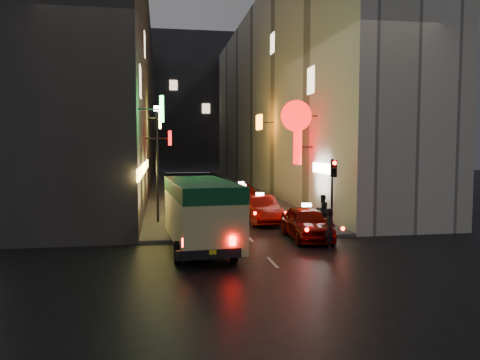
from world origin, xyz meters
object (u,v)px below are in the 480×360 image
minibus (201,206)px  pedestrian_crossing (330,226)px  traffic_light (333,179)px  taxi_near (306,220)px  lamp_post (157,156)px

minibus → pedestrian_crossing: 5.41m
pedestrian_crossing → traffic_light: bearing=1.5°
minibus → taxi_near: minibus is taller
traffic_light → lamp_post: (-8.20, 4.53, 1.04)m
pedestrian_crossing → minibus: bearing=105.5°
minibus → lamp_post: size_ratio=1.09×
pedestrian_crossing → traffic_light: (1.13, 2.74, 1.72)m
minibus → taxi_near: bearing=16.4°
taxi_near → pedestrian_crossing: (0.31, -2.25, 0.10)m
taxi_near → traffic_light: traffic_light is taller
lamp_post → minibus: bearing=-74.6°
minibus → lamp_post: (-1.78, 6.48, 1.92)m
traffic_light → taxi_near: bearing=-161.5°
traffic_light → lamp_post: lamp_post is taller
traffic_light → lamp_post: bearing=151.1°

